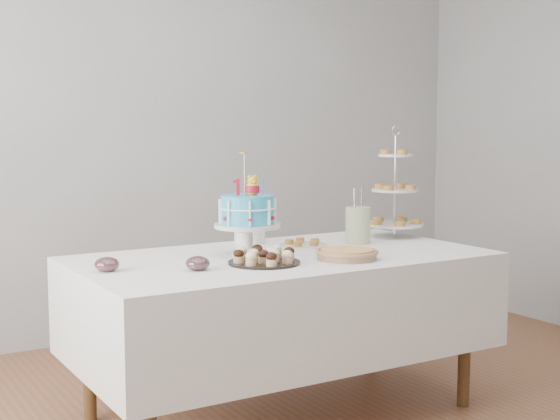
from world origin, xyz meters
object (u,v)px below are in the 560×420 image
birthday_cake (248,227)px  cupcake_tray (264,256)px  plate_stack (250,237)px  utensil_pitcher (358,224)px  table (282,302)px  tiered_stand (395,191)px  jam_bowl_a (198,263)px  pastry_plate (303,244)px  pie (347,253)px  jam_bowl_b (107,265)px

birthday_cake → cupcake_tray: bearing=-77.5°
plate_stack → utensil_pitcher: bearing=-31.0°
table → tiered_stand: 0.99m
tiered_stand → birthday_cake: bearing=-172.9°
tiered_stand → utensil_pitcher: size_ratio=2.11×
cupcake_tray → jam_bowl_a: 0.32m
cupcake_tray → utensil_pitcher: (0.71, 0.27, 0.07)m
tiered_stand → plate_stack: (-0.79, 0.20, -0.22)m
pastry_plate → utensil_pitcher: size_ratio=0.84×
cupcake_tray → pie: size_ratio=1.11×
birthday_cake → tiered_stand: bearing=31.2°
pie → table: bearing=127.7°
pastry_plate → jam_bowl_b: 1.07m
jam_bowl_a → pie: bearing=-8.1°
table → jam_bowl_a: jam_bowl_a is taller
table → jam_bowl_b: jam_bowl_b is taller
jam_bowl_b → pastry_plate: bearing=7.4°
birthday_cake → tiered_stand: 1.00m
pastry_plate → utensil_pitcher: (0.30, -0.05, 0.09)m
birthday_cake → utensil_pitcher: bearing=27.0°
table → cupcake_tray: size_ratio=6.02×
pie → tiered_stand: (0.65, 0.45, 0.23)m
table → pie: size_ratio=6.68×
pie → jam_bowl_b: bearing=165.3°
utensil_pitcher → pie: bearing=-146.9°
pastry_plate → utensil_pitcher: bearing=-8.6°
tiered_stand → utensil_pitcher: 0.36m
pie → pastry_plate: (0.03, 0.41, -0.01)m
tiered_stand → cupcake_tray: bearing=-160.7°
table → birthday_cake: birthday_cake is taller
plate_stack → pastry_plate: 0.30m
table → birthday_cake: (-0.14, 0.08, 0.36)m
plate_stack → jam_bowl_a: 0.78m
tiered_stand → utensil_pitcher: tiered_stand is taller
table → pastry_plate: pastry_plate is taller
table → pastry_plate: (0.22, 0.16, 0.24)m
table → cupcake_tray: 0.36m
utensil_pitcher → tiered_stand: bearing=1.4°
pastry_plate → jam_bowl_a: jam_bowl_a is taller
plate_stack → utensil_pitcher: size_ratio=0.56×
pie → plate_stack: size_ratio=1.80×
birthday_cake → utensil_pitcher: size_ratio=1.68×
pie → jam_bowl_b: size_ratio=2.77×
plate_stack → jam_bowl_b: plate_stack is taller
pie → plate_stack: (-0.15, 0.65, 0.01)m
jam_bowl_b → utensil_pitcher: (1.37, 0.09, 0.07)m
cupcake_tray → tiered_stand: 1.11m
tiered_stand → utensil_pitcher: (-0.31, -0.09, -0.15)m
birthday_cake → jam_bowl_b: (-0.70, -0.06, -0.10)m
table → jam_bowl_b: 0.88m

